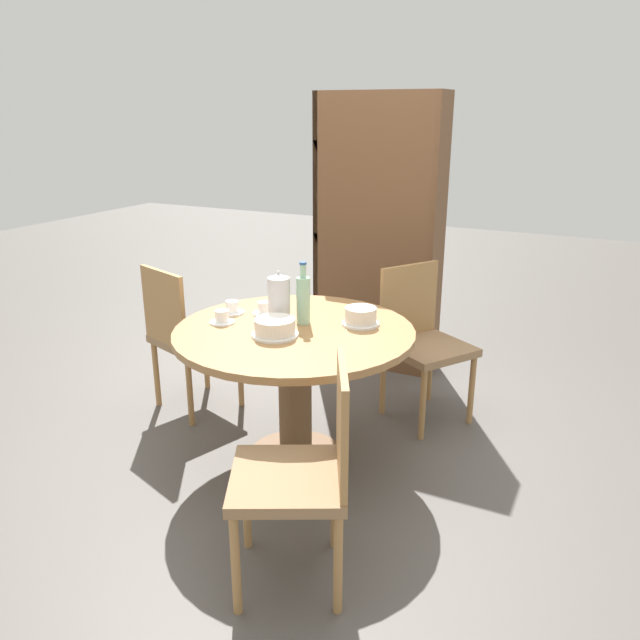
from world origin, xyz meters
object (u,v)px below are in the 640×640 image
(chair_c, at_px, (305,469))
(coffee_pot, at_px, (279,299))
(chair_a, at_px, (422,338))
(cup_c, at_px, (222,318))
(cup_a, at_px, (232,308))
(chair_b, at_px, (187,334))
(bookshelf, at_px, (375,240))
(cake_main, at_px, (275,328))
(cup_b, at_px, (264,309))
(cake_second, at_px, (361,317))
(water_bottle, at_px, (303,299))

(chair_c, distance_m, coffee_pot, 1.03)
(chair_a, height_order, cup_c, chair_a)
(cup_a, bearing_deg, chair_b, 160.95)
(bookshelf, relative_size, cake_main, 8.29)
(cup_b, xyz_separation_m, cup_c, (-0.12, -0.22, 0.00))
(cake_second, relative_size, cup_c, 1.48)
(cup_a, bearing_deg, water_bottle, 2.96)
(cake_second, xyz_separation_m, cup_a, (-0.67, -0.12, -0.02))
(cup_b, bearing_deg, bookshelf, 84.85)
(cup_b, bearing_deg, coffee_pot, -33.06)
(chair_c, xyz_separation_m, bookshelf, (-0.58, 2.15, 0.41))
(cup_c, bearing_deg, water_bottle, 25.88)
(coffee_pot, relative_size, water_bottle, 0.87)
(bookshelf, bearing_deg, chair_b, 58.97)
(chair_b, bearing_deg, coffee_pot, -174.87)
(water_bottle, height_order, cup_a, water_bottle)
(cake_second, bearing_deg, coffee_pot, -156.95)
(cup_a, xyz_separation_m, cup_c, (0.04, -0.16, 0.00))
(coffee_pot, height_order, cake_main, coffee_pot)
(chair_b, relative_size, bookshelf, 0.48)
(cup_b, bearing_deg, cake_second, 7.13)
(bookshelf, bearing_deg, cup_a, 78.38)
(coffee_pot, xyz_separation_m, cake_second, (0.37, 0.16, -0.08))
(chair_c, height_order, cup_a, chair_c)
(chair_a, relative_size, cup_b, 7.07)
(water_bottle, bearing_deg, cake_main, -98.33)
(chair_c, relative_size, cup_c, 7.07)
(chair_c, height_order, water_bottle, water_bottle)
(cake_main, bearing_deg, cake_second, 47.44)
(cake_second, bearing_deg, cup_c, -156.04)
(chair_a, xyz_separation_m, bookshelf, (-0.55, 0.63, 0.41))
(coffee_pot, bearing_deg, chair_c, -55.18)
(cup_c, bearing_deg, chair_b, 147.35)
(cup_a, bearing_deg, cake_main, -28.29)
(bookshelf, xyz_separation_m, cake_second, (0.40, -1.20, -0.13))
(cup_b, bearing_deg, chair_a, 43.32)
(chair_a, xyz_separation_m, cup_c, (-0.78, -0.84, 0.26))
(cake_second, height_order, cup_a, cake_second)
(chair_c, relative_size, cup_a, 7.07)
(water_bottle, distance_m, cup_b, 0.27)
(chair_b, height_order, coffee_pot, coffee_pot)
(chair_c, distance_m, cup_b, 1.15)
(cup_a, distance_m, cup_c, 0.16)
(chair_b, relative_size, cake_second, 4.77)
(coffee_pot, relative_size, cup_c, 2.16)
(chair_b, bearing_deg, cake_second, -162.20)
(cake_second, height_order, cup_b, cake_second)
(bookshelf, height_order, water_bottle, bookshelf)
(bookshelf, bearing_deg, cup_c, 81.18)
(coffee_pot, bearing_deg, cake_main, -66.87)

